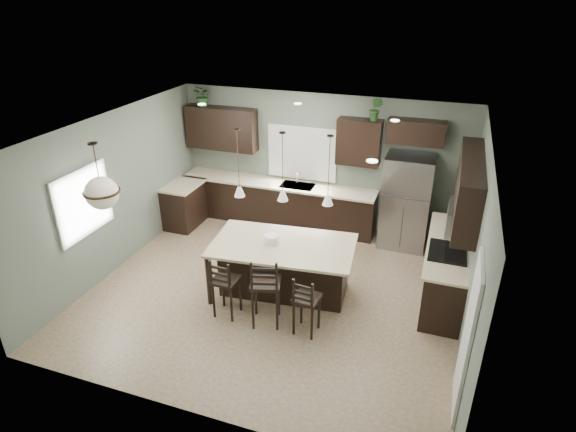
% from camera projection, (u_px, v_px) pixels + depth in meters
% --- Properties ---
extents(ground, '(6.00, 6.00, 0.00)m').
position_uv_depth(ground, '(275.00, 291.00, 8.21)').
color(ground, '#9E8466').
rests_on(ground, ground).
extents(pantry_door, '(0.04, 0.82, 2.04)m').
position_uv_depth(pantry_door, '(467.00, 339.00, 5.57)').
color(pantry_door, white).
rests_on(pantry_door, ground).
extents(window_back, '(1.35, 0.02, 1.00)m').
position_uv_depth(window_back, '(302.00, 153.00, 9.97)').
color(window_back, white).
rests_on(window_back, room_shell).
extents(window_left, '(0.02, 1.10, 1.00)m').
position_uv_depth(window_left, '(83.00, 203.00, 7.73)').
color(window_left, white).
rests_on(window_left, room_shell).
extents(left_return_cabs, '(0.60, 0.90, 0.90)m').
position_uv_depth(left_return_cabs, '(184.00, 206.00, 10.25)').
color(left_return_cabs, black).
rests_on(left_return_cabs, ground).
extents(left_return_countertop, '(0.66, 0.96, 0.04)m').
position_uv_depth(left_return_countertop, '(183.00, 185.00, 10.04)').
color(left_return_countertop, beige).
rests_on(left_return_countertop, left_return_cabs).
extents(back_lower_cabs, '(4.20, 0.60, 0.90)m').
position_uv_depth(back_lower_cabs, '(278.00, 204.00, 10.34)').
color(back_lower_cabs, black).
rests_on(back_lower_cabs, ground).
extents(back_countertop, '(4.20, 0.66, 0.04)m').
position_uv_depth(back_countertop, '(277.00, 184.00, 10.12)').
color(back_countertop, beige).
rests_on(back_countertop, back_lower_cabs).
extents(sink_inset, '(0.70, 0.45, 0.01)m').
position_uv_depth(sink_inset, '(297.00, 186.00, 9.98)').
color(sink_inset, gray).
rests_on(sink_inset, back_countertop).
extents(faucet, '(0.02, 0.02, 0.28)m').
position_uv_depth(faucet, '(297.00, 180.00, 9.89)').
color(faucet, silver).
rests_on(faucet, back_countertop).
extents(back_upper_left, '(1.55, 0.34, 0.90)m').
position_uv_depth(back_upper_left, '(222.00, 128.00, 10.18)').
color(back_upper_left, black).
rests_on(back_upper_left, room_shell).
extents(back_upper_right, '(0.85, 0.34, 0.90)m').
position_uv_depth(back_upper_right, '(359.00, 142.00, 9.31)').
color(back_upper_right, black).
rests_on(back_upper_right, room_shell).
extents(fridge_header, '(1.05, 0.34, 0.45)m').
position_uv_depth(fridge_header, '(416.00, 132.00, 8.87)').
color(fridge_header, black).
rests_on(fridge_header, room_shell).
extents(right_lower_cabs, '(0.60, 2.35, 0.90)m').
position_uv_depth(right_lower_cabs, '(445.00, 270.00, 7.96)').
color(right_lower_cabs, black).
rests_on(right_lower_cabs, ground).
extents(right_countertop, '(0.66, 2.35, 0.04)m').
position_uv_depth(right_countertop, '(448.00, 245.00, 7.76)').
color(right_countertop, beige).
rests_on(right_countertop, right_lower_cabs).
extents(cooktop, '(0.58, 0.75, 0.02)m').
position_uv_depth(cooktop, '(448.00, 252.00, 7.52)').
color(cooktop, black).
rests_on(cooktop, right_countertop).
extents(wall_oven_front, '(0.01, 0.72, 0.60)m').
position_uv_depth(wall_oven_front, '(425.00, 275.00, 7.82)').
color(wall_oven_front, gray).
rests_on(wall_oven_front, right_lower_cabs).
extents(right_upper_cabs, '(0.34, 2.35, 0.90)m').
position_uv_depth(right_upper_cabs, '(469.00, 187.00, 7.26)').
color(right_upper_cabs, black).
rests_on(right_upper_cabs, room_shell).
extents(microwave, '(0.40, 0.75, 0.40)m').
position_uv_depth(microwave, '(461.00, 218.00, 7.22)').
color(microwave, gray).
rests_on(microwave, right_upper_cabs).
extents(refrigerator, '(0.90, 0.74, 1.85)m').
position_uv_depth(refrigerator, '(406.00, 202.00, 9.27)').
color(refrigerator, gray).
rests_on(refrigerator, ground).
extents(kitchen_island, '(2.42, 1.54, 0.92)m').
position_uv_depth(kitchen_island, '(283.00, 269.00, 7.98)').
color(kitchen_island, black).
rests_on(kitchen_island, ground).
extents(serving_dish, '(0.24, 0.24, 0.14)m').
position_uv_depth(serving_dish, '(271.00, 239.00, 7.79)').
color(serving_dish, white).
rests_on(serving_dish, kitchen_island).
extents(bar_stool_left, '(0.40, 0.40, 1.04)m').
position_uv_depth(bar_stool_left, '(226.00, 286.00, 7.42)').
color(bar_stool_left, black).
rests_on(bar_stool_left, ground).
extents(bar_stool_center, '(0.55, 0.55, 1.19)m').
position_uv_depth(bar_stool_center, '(266.00, 290.00, 7.20)').
color(bar_stool_center, black).
rests_on(bar_stool_center, ground).
extents(bar_stool_right, '(0.40, 0.40, 0.99)m').
position_uv_depth(bar_stool_right, '(307.00, 304.00, 7.04)').
color(bar_stool_right, black).
rests_on(bar_stool_right, ground).
extents(pendant_left, '(0.17, 0.17, 1.10)m').
position_uv_depth(pendant_left, '(238.00, 163.00, 7.34)').
color(pendant_left, white).
rests_on(pendant_left, room_shell).
extents(pendant_center, '(0.17, 0.17, 1.10)m').
position_uv_depth(pendant_center, '(283.00, 167.00, 7.19)').
color(pendant_center, white).
rests_on(pendant_center, room_shell).
extents(pendant_right, '(0.17, 0.17, 1.10)m').
position_uv_depth(pendant_right, '(329.00, 171.00, 7.05)').
color(pendant_right, silver).
rests_on(pendant_right, room_shell).
extents(chandelier, '(0.52, 0.52, 0.99)m').
position_uv_depth(chandelier, '(99.00, 176.00, 6.70)').
color(chandelier, '#FAE9CC').
rests_on(chandelier, room_shell).
extents(plant_back_left, '(0.49, 0.46, 0.43)m').
position_uv_depth(plant_back_left, '(203.00, 96.00, 9.97)').
color(plant_back_left, '#2A5826').
rests_on(plant_back_left, back_upper_left).
extents(plant_back_right, '(0.27, 0.23, 0.44)m').
position_uv_depth(plant_back_right, '(376.00, 109.00, 8.91)').
color(plant_back_right, '#2B5926').
rests_on(plant_back_right, back_upper_right).
extents(room_shell, '(6.00, 6.00, 6.00)m').
position_uv_depth(room_shell, '(273.00, 200.00, 7.47)').
color(room_shell, slate).
rests_on(room_shell, ground).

